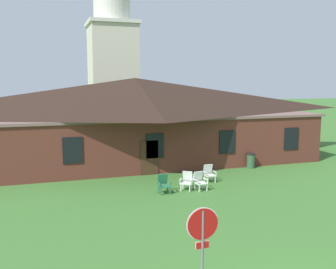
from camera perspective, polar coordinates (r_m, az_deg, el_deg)
The scene contains 8 objects.
brick_building at distance 27.70m, azimuth -4.87°, elevation 2.45°, with size 25.06×10.40×5.85m.
dome_tower at distance 41.98m, azimuth -8.24°, elevation 11.02°, with size 5.18×5.18×17.54m.
stop_sign at distance 9.38m, azimuth 5.16°, elevation -15.28°, with size 0.81×0.07×2.69m.
lawn_chair_by_porch at distance 19.47m, azimuth -0.67°, elevation -7.28°, with size 0.65×0.68×0.96m.
lawn_chair_near_door at distance 20.06m, azimuth 2.82°, elevation -6.84°, with size 0.85×0.87×0.96m.
lawn_chair_left_end at distance 20.08m, azimuth 4.74°, elevation -6.84°, with size 0.71×0.74×0.96m.
lawn_chair_middle at distance 21.76m, azimuth 6.13°, elevation -5.70°, with size 0.65×0.68×0.96m.
trash_bin at distance 25.53m, azimuth 12.21°, elevation -3.82°, with size 0.56×0.56×0.98m.
Camera 1 is at (-6.28, -6.71, 5.59)m, focal length 40.96 mm.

